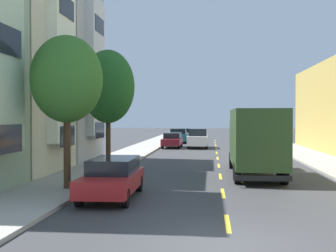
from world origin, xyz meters
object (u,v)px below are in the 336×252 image
Objects in this scene: street_tree_nearest at (67,80)px; parked_wagon_red at (113,177)px; delivery_box_truck at (255,139)px; parked_hatchback_black at (183,134)px; parked_suv_silver at (255,136)px; parked_wagon_burgundy at (172,140)px; parked_hatchback_orange at (266,144)px; moving_white_sedan at (198,138)px; street_tree_second at (108,87)px; parked_pickup_teal at (179,136)px; parked_pickup_forest at (249,135)px.

parked_wagon_red is at bearing -28.69° from street_tree_nearest.
parked_wagon_red is (-6.01, -6.60, -1.16)m from delivery_box_truck.
parked_suv_silver is at bearing -56.46° from parked_hatchback_black.
parked_wagon_burgundy is at bearing 85.53° from street_tree_nearest.
moving_white_sedan is (-6.03, 5.04, 0.23)m from parked_hatchback_orange.
parked_wagon_red is 1.01× the size of parked_wagon_burgundy.
street_tree_nearest is 32.40m from parked_suv_silver.
parked_suv_silver is at bearing 89.84° from parked_hatchback_orange.
street_tree_second is 1.70× the size of parked_hatchback_orange.
parked_hatchback_orange is (8.51, -13.57, -0.07)m from parked_pickup_teal.
parked_suv_silver is 1.03× the size of parked_wagon_burgundy.
parked_wagon_red is at bearing -111.07° from parked_hatchback_orange.
parked_pickup_teal is 35.49m from parked_wagon_red.
delivery_box_truck is 29.54m from parked_pickup_teal.
parked_pickup_teal is (2.12, 27.11, -4.00)m from street_tree_second.
street_tree_second reaches higher than parked_pickup_forest.
street_tree_nearest is 4.56m from parked_wagon_red.
delivery_box_truck is 1.52× the size of parked_pickup_teal.
parked_hatchback_orange is at bearing 80.98° from delivery_box_truck.
street_tree_second is 1.45× the size of parked_wagon_burgundy.
parked_pickup_forest is (8.61, 4.65, 0.00)m from parked_pickup_teal.
parked_wagon_red is at bearing -89.81° from parked_hatchback_black.
parked_hatchback_orange is at bearing 62.84° from street_tree_nearest.
moving_white_sedan is at bearing 100.03° from delivery_box_truck.
street_tree_second is 0.84× the size of delivery_box_truck.
parked_hatchback_orange is 0.75× the size of parked_pickup_forest.
parked_pickup_forest is (10.74, 31.75, -4.00)m from street_tree_second.
parked_suv_silver is 1.01× the size of moving_white_sedan.
parked_wagon_red is at bearing -102.03° from parked_pickup_forest.
parked_pickup_teal is at bearing -89.49° from parked_hatchback_black.
street_tree_second is at bearing 90.00° from street_tree_nearest.
moving_white_sedan is at bearing -73.83° from parked_pickup_teal.
parked_pickup_teal is 9.39m from parked_suv_silver.
street_tree_nearest is 0.92× the size of street_tree_second.
parked_suv_silver is 0.91× the size of parked_pickup_forest.
parked_pickup_teal is at bearing 122.07° from parked_hatchback_orange.
parked_hatchback_black is at bearing 89.97° from parked_wagon_burgundy.
parked_hatchback_orange is at bearing -39.86° from moving_white_sedan.
parked_suv_silver is 7.62m from moving_white_sedan.
delivery_box_truck is 15.55m from parked_hatchback_orange.
delivery_box_truck reaches higher than parked_wagon_burgundy.
delivery_box_truck reaches higher than parked_wagon_red.
street_tree_nearest reaches higher than parked_pickup_forest.
parked_pickup_forest is (8.71, 12.92, 0.02)m from parked_wagon_burgundy.
street_tree_second is at bearing 167.75° from delivery_box_truck.
parked_hatchback_black is at bearing 86.77° from street_tree_second.
delivery_box_truck is 2.02× the size of parked_hatchback_black.
moving_white_sedan is at bearing 84.89° from parked_wagon_red.
delivery_box_truck is 21.55m from parked_wagon_burgundy.
street_tree_second reaches higher than parked_suv_silver.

